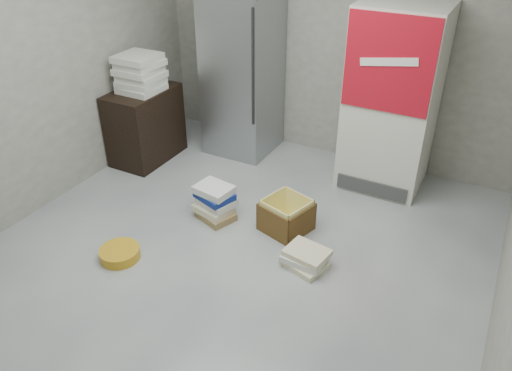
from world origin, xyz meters
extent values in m
plane|color=#B0B0AB|center=(0.00, 0.00, 0.00)|extent=(5.00, 5.00, 0.00)
cube|color=#A29D92|center=(0.00, 2.50, 1.40)|extent=(4.00, 0.04, 2.80)
cube|color=#ACAEB4|center=(-0.90, 2.13, 0.95)|extent=(0.70, 0.70, 1.90)
cylinder|color=#333333|center=(-0.58, 1.77, 1.10)|extent=(0.02, 0.02, 1.19)
cube|color=silver|center=(0.75, 2.13, 0.90)|extent=(0.80, 0.70, 1.80)
cube|color=#B70F1E|center=(0.75, 1.77, 1.35)|extent=(0.78, 0.02, 0.85)
cube|color=white|center=(0.75, 1.75, 1.38)|extent=(0.50, 0.01, 0.14)
cube|color=#3F3F3F|center=(0.75, 1.77, 0.10)|extent=(0.70, 0.02, 0.15)
cube|color=black|center=(-1.73, 1.40, 0.40)|extent=(0.50, 0.80, 0.80)
cube|color=silver|center=(-1.71, 1.39, 0.83)|extent=(0.40, 0.40, 0.06)
cube|color=silver|center=(-1.71, 1.39, 0.90)|extent=(0.41, 0.41, 0.06)
cube|color=silver|center=(-1.71, 1.41, 0.96)|extent=(0.40, 0.40, 0.06)
cube|color=silver|center=(-1.72, 1.39, 1.03)|extent=(0.41, 0.41, 0.06)
cube|color=silver|center=(-1.71, 1.41, 1.09)|extent=(0.42, 0.42, 0.06)
cube|color=silver|center=(-1.71, 1.39, 1.16)|extent=(0.40, 0.40, 0.06)
cube|color=olive|center=(-0.41, 0.73, 0.03)|extent=(0.40, 0.36, 0.07)
cube|color=beige|center=(-0.44, 0.73, 0.10)|extent=(0.38, 0.32, 0.06)
cube|color=silver|center=(-0.42, 0.76, 0.17)|extent=(0.39, 0.34, 0.07)
cube|color=navy|center=(-0.43, 0.75, 0.23)|extent=(0.39, 0.35, 0.06)
cube|color=silver|center=(-0.43, 0.75, 0.30)|extent=(0.36, 0.30, 0.07)
cube|color=beige|center=(0.59, 0.49, 0.03)|extent=(0.40, 0.35, 0.05)
cube|color=silver|center=(0.58, 0.50, 0.08)|extent=(0.36, 0.29, 0.05)
cube|color=beige|center=(0.60, 0.51, 0.13)|extent=(0.37, 0.31, 0.05)
cube|color=yellow|center=(0.24, 0.88, 0.01)|extent=(0.45, 0.45, 0.01)
cube|color=brown|center=(0.29, 1.06, 0.14)|extent=(0.37, 0.12, 0.27)
cube|color=brown|center=(0.18, 0.70, 0.14)|extent=(0.37, 0.12, 0.27)
cube|color=brown|center=(0.06, 0.93, 0.14)|extent=(0.12, 0.37, 0.27)
cube|color=brown|center=(0.41, 0.83, 0.14)|extent=(0.12, 0.37, 0.27)
cube|color=yellow|center=(0.28, 1.04, 0.15)|extent=(0.34, 0.11, 0.31)
cube|color=yellow|center=(0.19, 0.72, 0.15)|extent=(0.34, 0.11, 0.31)
cube|color=yellow|center=(0.08, 0.93, 0.15)|extent=(0.11, 0.34, 0.31)
cube|color=yellow|center=(0.40, 0.83, 0.15)|extent=(0.11, 0.34, 0.31)
cylinder|color=#C5901B|center=(-0.82, -0.14, 0.04)|extent=(0.44, 0.44, 0.09)
camera|label=1|loc=(1.72, -2.47, 2.70)|focal=35.00mm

